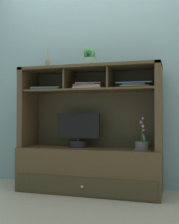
{
  "coord_description": "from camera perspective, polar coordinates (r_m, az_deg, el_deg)",
  "views": [
    {
      "loc": [
        0.87,
        -2.98,
        0.81
      ],
      "look_at": [
        0.0,
        0.0,
        0.85
      ],
      "focal_mm": 46.35,
      "sensor_mm": 36.0,
      "label": 1
    }
  ],
  "objects": [
    {
      "name": "floor_plane",
      "position": [
        3.21,
        0.0,
        -15.51
      ],
      "size": [
        6.0,
        6.0,
        0.02
      ],
      "primitive_type": "cube",
      "color": "tan",
      "rests_on": "ground"
    },
    {
      "name": "back_wall",
      "position": [
        3.42,
        1.32,
        9.23
      ],
      "size": [
        6.0,
        0.02,
        2.8
      ],
      "primitive_type": "cube",
      "color": "gray",
      "rests_on": "ground"
    },
    {
      "name": "media_console",
      "position": [
        3.14,
        0.05,
        -8.13
      ],
      "size": [
        1.51,
        0.52,
        1.33
      ],
      "color": "#45331D",
      "rests_on": "ground"
    },
    {
      "name": "tv_monitor",
      "position": [
        3.15,
        -2.24,
        -4.21
      ],
      "size": [
        0.48,
        0.21,
        0.37
      ],
      "color": "black",
      "rests_on": "media_console"
    },
    {
      "name": "potted_orchid",
      "position": [
        2.99,
        10.38,
        -6.39
      ],
      "size": [
        0.17,
        0.17,
        0.33
      ],
      "color": "#514950",
      "rests_on": "media_console"
    },
    {
      "name": "magazine_stack_left",
      "position": [
        3.03,
        8.98,
        5.19
      ],
      "size": [
        0.36,
        0.29,
        0.05
      ],
      "color": "slate",
      "rests_on": "media_console"
    },
    {
      "name": "magazine_stack_centre",
      "position": [
        3.26,
        -8.27,
        4.51
      ],
      "size": [
        0.35,
        0.25,
        0.03
      ],
      "color": "#3F3645",
      "rests_on": "media_console"
    },
    {
      "name": "magazine_stack_right",
      "position": [
        3.07,
        -0.09,
        5.07
      ],
      "size": [
        0.32,
        0.28,
        0.06
      ],
      "color": "slate",
      "rests_on": "media_console"
    },
    {
      "name": "diffuser_bottle",
      "position": [
        3.33,
        -8.25,
        9.22
      ],
      "size": [
        0.05,
        0.05,
        0.3
      ],
      "color": "olive",
      "rests_on": "media_console"
    },
    {
      "name": "potted_succulent",
      "position": [
        3.19,
        0.06,
        10.43
      ],
      "size": [
        0.17,
        0.17,
        0.22
      ],
      "color": "#86A190",
      "rests_on": "media_console"
    }
  ]
}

